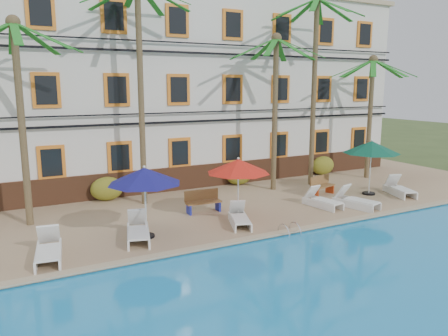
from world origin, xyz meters
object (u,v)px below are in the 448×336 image
bench_left (203,201)px  bench_right (321,185)px  palm_a (19,92)px  umbrella_red (238,166)px  umbrella_blue (145,176)px  pool_ladder (289,233)px  umbrella_green (372,148)px  lounger_e (355,200)px  lounger_c (239,218)px  palm_d (315,67)px  palm_e (371,98)px  lounger_a (48,250)px  lounger_f (399,189)px  palm_b (140,65)px  lounger_b (138,231)px  palm_c (275,90)px  lounger_d (322,200)px

bench_left → bench_right: (6.26, -0.03, 0.00)m
palm_a → umbrella_red: palm_a is taller
umbrella_blue → pool_ladder: size_ratio=3.41×
umbrella_green → lounger_e: (-2.25, -1.40, -1.99)m
palm_a → lounger_c: (7.02, -3.75, -4.67)m
palm_d → palm_e: 4.29m
lounger_a → bench_left: lounger_a is taller
pool_ladder → lounger_f: bearing=14.5°
palm_d → pool_ladder: palm_d is taller
umbrella_blue → umbrella_red: size_ratio=1.02×
palm_b → lounger_b: size_ratio=4.44×
palm_d → umbrella_red: size_ratio=3.90×
palm_b → lounger_e: bearing=-31.7°
lounger_f → bench_left: bench_left is taller
bench_left → lounger_e: bearing=-21.6°
lounger_b → lounger_e: size_ratio=1.03×
palm_a → palm_d: palm_d is taller
lounger_a → bench_right: size_ratio=1.33×
palm_b → lounger_f: (11.36, -4.24, -5.76)m
palm_c → bench_left: size_ratio=5.03×
palm_b → lounger_f: 13.42m
palm_d → umbrella_green: size_ratio=3.61×
palm_a → lounger_f: palm_a is taller
lounger_e → pool_ladder: size_ratio=2.81×
lounger_d → lounger_e: 1.43m
palm_d → lounger_c: 9.93m
umbrella_green → lounger_e: umbrella_green is taller
palm_e → lounger_c: (-10.78, -4.15, -4.22)m
lounger_d → lounger_e: size_ratio=0.91×
umbrella_blue → umbrella_red: 3.84m
bench_right → palm_b: bearing=162.9°
palm_a → lounger_e: 14.07m
palm_c → lounger_f: size_ratio=3.70×
umbrella_red → palm_b: bearing=122.1°
palm_d → lounger_d: bearing=-122.5°
palm_c → umbrella_red: size_ratio=3.09×
palm_e → lounger_b: (-14.66, -3.93, -4.18)m
palm_b → lounger_a: bearing=-133.0°
palm_c → bench_left: (-4.88, -1.99, -4.51)m
palm_b → umbrella_red: size_ratio=3.85×
bench_left → bench_right: size_ratio=0.97×
lounger_a → lounger_e: (12.44, 0.00, -0.01)m
palm_b → lounger_a: palm_b is taller
palm_a → lounger_b: 6.63m
palm_d → umbrella_red: bearing=-151.0°
palm_e → pool_ladder: 12.14m
lounger_c → lounger_e: lounger_e is taller
umbrella_blue → lounger_d: size_ratio=1.33×
umbrella_red → umbrella_green: 7.64m
lounger_c → lounger_e: 5.66m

